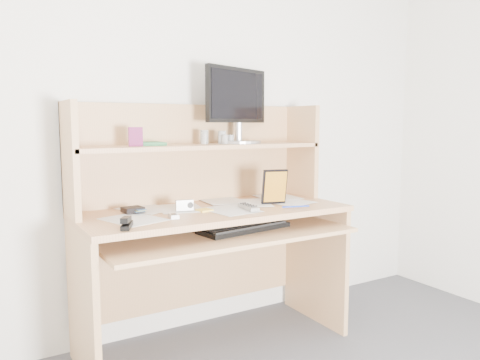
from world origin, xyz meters
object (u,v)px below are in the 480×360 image
keyboard (244,227)px  game_case (274,187)px  desk (207,217)px  monitor (237,103)px  tv_remote (248,207)px

keyboard → game_case: size_ratio=2.65×
desk → monitor: 0.67m
desk → keyboard: bearing=-63.7°
game_case → monitor: bearing=124.7°
keyboard → tv_remote: (0.03, 0.01, 0.10)m
desk → monitor: bearing=22.8°
desk → monitor: size_ratio=2.96×
tv_remote → game_case: (0.20, 0.05, 0.09)m
desk → keyboard: desk is taller
keyboard → tv_remote: 0.10m
game_case → monitor: 0.53m
game_case → monitor: size_ratio=0.41×
desk → tv_remote: size_ratio=7.99×
desk → game_case: (0.33, -0.15, 0.16)m
tv_remote → game_case: game_case is taller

